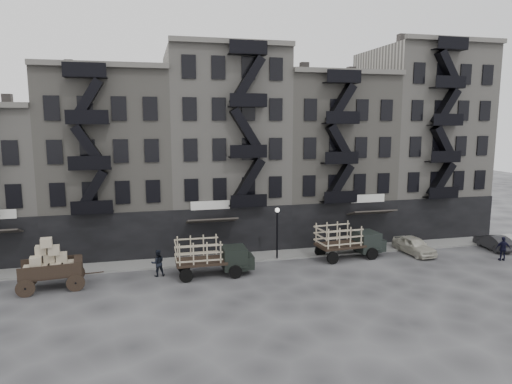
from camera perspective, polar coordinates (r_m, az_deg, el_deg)
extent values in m
plane|color=#38383A|center=(33.99, -1.04, -10.14)|extent=(140.00, 140.00, 0.00)
cube|color=slate|center=(37.45, -2.31, -8.21)|extent=(55.00, 2.50, 0.15)
cube|color=#4C4744|center=(42.69, -28.36, 9.88)|extent=(0.70, 0.70, 1.20)
cube|color=slate|center=(41.62, -17.79, 3.53)|extent=(10.00, 10.00, 15.00)
cube|color=black|center=(37.64, -17.91, -5.51)|extent=(10.00, 0.35, 4.00)
cube|color=#595651|center=(36.57, -18.94, 14.89)|extent=(10.00, 0.50, 0.40)
cube|color=#4C4744|center=(42.04, -22.54, 14.40)|extent=(0.70, 0.70, 1.20)
cube|color=#4C4744|center=(41.61, -14.78, 14.84)|extent=(0.70, 0.70, 1.20)
cube|color=gray|center=(42.03, -4.08, 5.34)|extent=(10.00, 10.00, 17.00)
cube|color=black|center=(38.17, -2.72, -4.88)|extent=(10.00, 0.35, 4.00)
cube|color=#595651|center=(37.39, -2.84, 18.30)|extent=(10.00, 0.50, 0.40)
cube|color=#4C4744|center=(42.07, -8.46, 17.71)|extent=(0.70, 0.70, 1.20)
cube|color=#4C4744|center=(42.94, -0.77, 17.62)|extent=(0.70, 0.70, 1.20)
cube|color=slate|center=(44.87, 8.66, 4.21)|extent=(10.00, 10.00, 15.00)
cube|color=black|center=(41.20, 11.10, -4.01)|extent=(10.00, 0.35, 4.00)
cube|color=#595651|center=(40.23, 11.80, 14.58)|extent=(10.00, 0.50, 0.40)
cube|color=#4C4744|center=(43.91, 5.17, 14.76)|extent=(0.70, 0.70, 1.20)
cube|color=#4C4744|center=(45.96, 11.88, 14.34)|extent=(0.70, 0.70, 1.20)
cube|color=gray|center=(49.45, 19.54, 5.96)|extent=(10.00, 10.00, 18.00)
cube|color=black|center=(46.24, 22.44, -3.12)|extent=(10.00, 0.35, 4.00)
cube|color=#595651|center=(45.74, 23.84, 17.11)|extent=(10.00, 0.50, 0.40)
cube|color=#4C4744|center=(48.42, 17.04, 17.44)|extent=(0.70, 0.70, 1.20)
cube|color=#4C4744|center=(51.37, 22.56, 16.64)|extent=(0.70, 0.70, 1.20)
cylinder|color=black|center=(36.55, 2.66, -5.51)|extent=(0.14, 0.14, 4.00)
sphere|color=silver|center=(36.09, 2.69, -2.27)|extent=(0.36, 0.36, 0.36)
cube|color=black|center=(33.56, -24.20, -9.28)|extent=(4.03, 2.45, 0.21)
cylinder|color=black|center=(32.86, -26.89, -10.73)|extent=(1.17, 0.24, 1.17)
cylinder|color=black|center=(34.86, -26.51, -9.60)|extent=(1.17, 0.24, 1.17)
cylinder|color=black|center=(32.62, -21.62, -10.52)|extent=(1.17, 0.24, 1.17)
cylinder|color=black|center=(34.63, -21.56, -9.39)|extent=(1.17, 0.24, 1.17)
cube|color=black|center=(33.35, -21.31, -8.45)|extent=(0.72, 1.75, 0.85)
cube|color=black|center=(33.31, -6.89, -8.60)|extent=(3.59, 2.13, 0.19)
cube|color=black|center=(33.62, -2.75, -8.19)|extent=(1.69, 1.90, 1.58)
cube|color=black|center=(33.89, -1.15, -8.60)|extent=(0.85, 1.58, 0.95)
cylinder|color=black|center=(32.84, -2.58, -9.96)|extent=(0.95, 0.24, 0.95)
cylinder|color=black|center=(34.81, -3.23, -8.87)|extent=(0.95, 0.24, 0.95)
cylinder|color=black|center=(32.41, -8.71, -10.31)|extent=(0.95, 0.24, 0.95)
cylinder|color=black|center=(34.40, -9.01, -9.18)|extent=(0.95, 0.24, 0.95)
cube|color=black|center=(37.73, 10.43, -6.55)|extent=(3.83, 2.45, 0.19)
cube|color=black|center=(38.93, 13.65, -6.01)|extent=(1.88, 2.07, 1.61)
cube|color=black|center=(39.53, 14.82, -6.32)|extent=(0.99, 1.68, 0.97)
cylinder|color=black|center=(38.20, 14.33, -7.50)|extent=(0.98, 0.32, 0.97)
cylinder|color=black|center=(39.95, 12.65, -6.71)|extent=(0.98, 0.32, 0.97)
cylinder|color=black|center=(36.45, 9.59, -8.14)|extent=(0.98, 0.32, 0.97)
cylinder|color=black|center=(38.28, 8.06, -7.27)|extent=(0.98, 0.32, 0.97)
imported|color=#B7B4A4|center=(40.76, 19.16, -6.32)|extent=(2.13, 4.46, 1.47)
imported|color=black|center=(44.97, 27.58, -5.55)|extent=(1.77, 4.10, 1.31)
imported|color=black|center=(33.87, -12.17, -8.67)|extent=(1.04, 0.86, 1.96)
imported|color=black|center=(41.66, 28.50, -6.25)|extent=(1.23, 0.81, 1.94)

